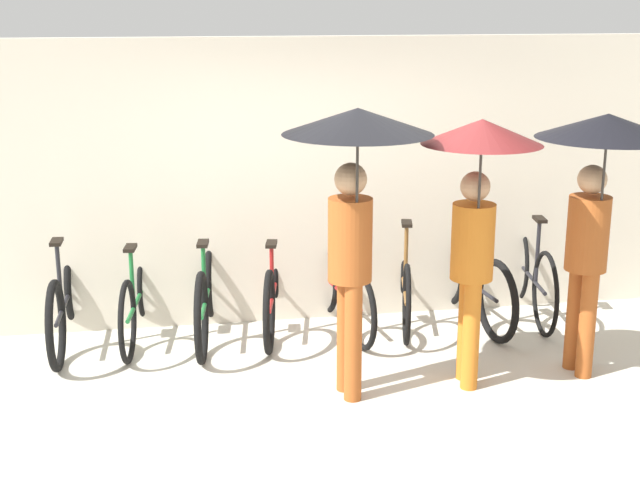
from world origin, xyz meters
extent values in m
plane|color=beige|center=(0.00, 0.00, 0.00)|extent=(30.00, 30.00, 0.00)
cube|color=beige|center=(0.00, 2.17, 1.28)|extent=(12.19, 0.12, 2.56)
torus|color=black|center=(-2.08, 2.38, 0.37)|extent=(0.08, 0.74, 0.74)
torus|color=black|center=(-2.11, 1.29, 0.37)|extent=(0.08, 0.74, 0.74)
cylinder|color=black|center=(-2.09, 1.84, 0.37)|extent=(0.07, 1.09, 0.04)
cylinder|color=black|center=(-2.10, 1.65, 0.66)|extent=(0.04, 0.04, 0.58)
cube|color=black|center=(-2.10, 1.65, 0.96)|extent=(0.10, 0.20, 0.03)
cylinder|color=black|center=(-2.08, 2.38, 0.72)|extent=(0.04, 0.04, 0.71)
cylinder|color=black|center=(-2.08, 2.38, 1.08)|extent=(0.44, 0.04, 0.03)
torus|color=black|center=(-1.43, 2.36, 0.34)|extent=(0.13, 0.69, 0.69)
torus|color=black|center=(-1.56, 1.36, 0.34)|extent=(0.13, 0.69, 0.69)
cylinder|color=#19662D|center=(-1.49, 1.86, 0.34)|extent=(0.16, 1.01, 0.04)
cylinder|color=#19662D|center=(-1.52, 1.68, 0.60)|extent=(0.04, 0.04, 0.51)
cube|color=black|center=(-1.52, 1.68, 0.87)|extent=(0.11, 0.21, 0.03)
cylinder|color=#19662D|center=(-1.43, 2.36, 0.69)|extent=(0.04, 0.04, 0.69)
cylinder|color=#19662D|center=(-1.43, 2.36, 1.04)|extent=(0.44, 0.08, 0.03)
torus|color=black|center=(-0.83, 2.32, 0.38)|extent=(0.15, 0.76, 0.76)
torus|color=black|center=(-0.96, 1.25, 0.38)|extent=(0.15, 0.76, 0.76)
cylinder|color=#19662D|center=(-0.90, 1.79, 0.38)|extent=(0.17, 1.08, 0.04)
cylinder|color=#19662D|center=(-0.92, 1.60, 0.64)|extent=(0.04, 0.04, 0.51)
cube|color=black|center=(-0.92, 1.60, 0.91)|extent=(0.11, 0.21, 0.03)
cylinder|color=#19662D|center=(-0.83, 2.32, 0.70)|extent=(0.04, 0.04, 0.64)
cylinder|color=#19662D|center=(-0.83, 2.32, 1.02)|extent=(0.44, 0.08, 0.03)
torus|color=black|center=(-0.20, 2.43, 0.36)|extent=(0.19, 0.71, 0.71)
torus|color=black|center=(-0.40, 1.36, 0.36)|extent=(0.19, 0.71, 0.71)
cylinder|color=maroon|center=(-0.30, 1.90, 0.36)|extent=(0.24, 1.08, 0.04)
cylinder|color=maroon|center=(-0.33, 1.71, 0.59)|extent=(0.04, 0.04, 0.47)
cube|color=black|center=(-0.33, 1.71, 0.85)|extent=(0.13, 0.21, 0.03)
cylinder|color=maroon|center=(-0.20, 2.43, 0.73)|extent=(0.04, 0.04, 0.74)
cylinder|color=maroon|center=(-0.20, 2.43, 1.09)|extent=(0.44, 0.11, 0.03)
torus|color=black|center=(0.23, 2.27, 0.34)|extent=(0.15, 0.68, 0.68)
torus|color=black|center=(0.37, 1.31, 0.34)|extent=(0.15, 0.68, 0.68)
cylinder|color=maroon|center=(0.30, 1.79, 0.34)|extent=(0.17, 0.97, 0.04)
cylinder|color=maroon|center=(0.32, 1.62, 0.61)|extent=(0.04, 0.04, 0.54)
cube|color=black|center=(0.32, 1.62, 0.90)|extent=(0.12, 0.21, 0.03)
cylinder|color=maroon|center=(0.23, 2.27, 0.69)|extent=(0.04, 0.04, 0.69)
cylinder|color=maroon|center=(0.23, 2.27, 1.03)|extent=(0.44, 0.09, 0.03)
torus|color=black|center=(1.02, 2.41, 0.35)|extent=(0.20, 0.69, 0.70)
torus|color=black|center=(0.78, 1.37, 0.35)|extent=(0.20, 0.69, 0.70)
cylinder|color=brown|center=(0.90, 1.89, 0.35)|extent=(0.27, 1.06, 0.04)
cylinder|color=brown|center=(0.86, 1.71, 0.66)|extent=(0.04, 0.04, 0.61)
cube|color=black|center=(0.86, 1.71, 0.98)|extent=(0.13, 0.21, 0.03)
cylinder|color=brown|center=(1.02, 2.41, 0.71)|extent=(0.04, 0.04, 0.72)
cylinder|color=brown|center=(1.02, 2.41, 1.07)|extent=(0.44, 0.12, 0.03)
torus|color=black|center=(1.44, 2.30, 0.37)|extent=(0.14, 0.74, 0.73)
torus|color=black|center=(1.55, 1.27, 0.37)|extent=(0.14, 0.74, 0.73)
cylinder|color=black|center=(1.49, 1.78, 0.37)|extent=(0.15, 1.03, 0.04)
cylinder|color=black|center=(1.51, 1.60, 0.63)|extent=(0.04, 0.04, 0.52)
cube|color=black|center=(1.51, 1.60, 0.90)|extent=(0.11, 0.21, 0.03)
cylinder|color=black|center=(1.44, 2.30, 0.73)|extent=(0.04, 0.04, 0.72)
cylinder|color=black|center=(1.44, 2.30, 1.09)|extent=(0.44, 0.08, 0.03)
torus|color=black|center=(2.17, 2.33, 0.38)|extent=(0.15, 0.76, 0.76)
torus|color=black|center=(2.02, 1.35, 0.38)|extent=(0.15, 0.76, 0.76)
cylinder|color=black|center=(2.09, 1.84, 0.38)|extent=(0.18, 0.99, 0.04)
cylinder|color=black|center=(2.07, 1.67, 0.67)|extent=(0.04, 0.04, 0.58)
cube|color=black|center=(2.07, 1.67, 0.97)|extent=(0.12, 0.21, 0.03)
cylinder|color=black|center=(2.17, 2.33, 0.73)|extent=(0.04, 0.04, 0.69)
cylinder|color=black|center=(2.17, 2.33, 1.07)|extent=(0.44, 0.09, 0.03)
cylinder|color=#9E4C1E|center=(0.08, 0.53, 0.45)|extent=(0.13, 0.13, 0.90)
cylinder|color=#9E4C1E|center=(0.10, 0.35, 0.45)|extent=(0.13, 0.13, 0.90)
cylinder|color=#9E4C1E|center=(0.09, 0.44, 1.20)|extent=(0.32, 0.32, 0.61)
sphere|color=tan|center=(0.09, 0.44, 1.65)|extent=(0.23, 0.23, 0.23)
cylinder|color=#332D28|center=(0.10, 0.30, 1.61)|extent=(0.02, 0.02, 0.75)
cone|color=black|center=(0.10, 0.30, 2.07)|extent=(1.04, 1.04, 0.18)
cylinder|color=#C66B1E|center=(1.04, 0.57, 0.42)|extent=(0.13, 0.13, 0.85)
cylinder|color=#C66B1E|center=(1.01, 0.39, 0.42)|extent=(0.13, 0.13, 0.85)
cylinder|color=#C66B1E|center=(1.02, 0.48, 1.13)|extent=(0.32, 0.32, 0.58)
sphere|color=tan|center=(1.02, 0.48, 1.55)|extent=(0.22, 0.22, 0.22)
cylinder|color=#332D28|center=(1.00, 0.34, 1.52)|extent=(0.02, 0.02, 0.72)
cone|color=#591919|center=(1.00, 0.34, 1.97)|extent=(0.86, 0.86, 0.18)
cylinder|color=#9E4C1E|center=(1.95, 0.63, 0.43)|extent=(0.13, 0.13, 0.85)
cylinder|color=#9E4C1E|center=(1.97, 0.45, 0.43)|extent=(0.13, 0.13, 0.85)
cylinder|color=#9E4C1E|center=(1.96, 0.54, 1.14)|extent=(0.32, 0.32, 0.58)
sphere|color=tan|center=(1.96, 0.54, 1.56)|extent=(0.22, 0.22, 0.22)
cylinder|color=#332D28|center=(1.98, 0.40, 1.53)|extent=(0.02, 0.02, 0.72)
cone|color=black|center=(1.98, 0.40, 1.98)|extent=(1.04, 1.04, 0.18)
camera|label=1|loc=(-1.17, -5.58, 2.88)|focal=50.00mm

